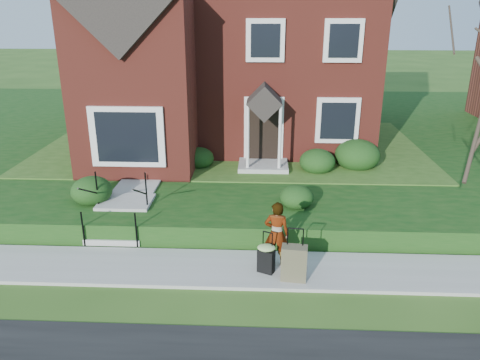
# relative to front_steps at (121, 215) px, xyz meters

# --- Properties ---
(ground) EXTENTS (120.00, 120.00, 0.00)m
(ground) POSITION_rel_front_steps_xyz_m (2.50, -1.84, -0.47)
(ground) COLOR #2D5119
(ground) RESTS_ON ground
(sidewalk) EXTENTS (60.00, 1.60, 0.08)m
(sidewalk) POSITION_rel_front_steps_xyz_m (2.50, -1.84, -0.43)
(sidewalk) COLOR #9E9B93
(sidewalk) RESTS_ON ground
(terrace) EXTENTS (44.00, 20.00, 0.60)m
(terrace) POSITION_rel_front_steps_xyz_m (6.50, 9.06, -0.17)
(terrace) COLOR #103B10
(terrace) RESTS_ON ground
(walkway) EXTENTS (1.20, 6.00, 0.06)m
(walkway) POSITION_rel_front_steps_xyz_m (0.00, 3.16, 0.16)
(walkway) COLOR #9E9B93
(walkway) RESTS_ON terrace
(main_house) EXTENTS (10.40, 10.20, 9.40)m
(main_house) POSITION_rel_front_steps_xyz_m (2.29, 7.76, 4.79)
(main_house) COLOR maroon
(main_house) RESTS_ON terrace
(front_steps) EXTENTS (1.40, 2.02, 1.50)m
(front_steps) POSITION_rel_front_steps_xyz_m (0.00, 0.00, 0.00)
(front_steps) COLOR #9E9B93
(front_steps) RESTS_ON ground
(foundation_shrubs) EXTENTS (9.93, 4.58, 1.11)m
(foundation_shrubs) POSITION_rel_front_steps_xyz_m (2.29, 3.02, 0.60)
(foundation_shrubs) COLOR black
(foundation_shrubs) RESTS_ON terrace
(woman) EXTENTS (0.60, 0.45, 1.52)m
(woman) POSITION_rel_front_steps_xyz_m (3.99, -1.64, 0.36)
(woman) COLOR #999999
(woman) RESTS_ON sidewalk
(suitcase_black) EXTENTS (0.49, 0.46, 0.95)m
(suitcase_black) POSITION_rel_front_steps_xyz_m (3.77, -2.00, -0.03)
(suitcase_black) COLOR black
(suitcase_black) RESTS_ON sidewalk
(suitcase_olive) EXTENTS (0.57, 0.36, 1.17)m
(suitcase_olive) POSITION_rel_front_steps_xyz_m (4.35, -2.27, -0.00)
(suitcase_olive) COLOR brown
(suitcase_olive) RESTS_ON sidewalk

